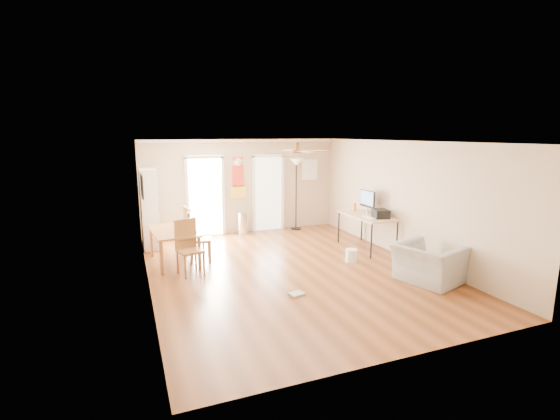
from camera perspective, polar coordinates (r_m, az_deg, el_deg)
name	(u,v)px	position (r m, az deg, el deg)	size (l,w,h in m)	color
floor	(291,270)	(8.23, 1.53, -8.63)	(7.00, 7.00, 0.00)	brown
ceiling	(291,142)	(7.76, 1.63, 9.78)	(5.50, 7.00, 0.00)	silver
wall_back	(242,186)	(11.16, -5.41, 3.39)	(5.50, 0.04, 2.60)	beige
wall_front	(406,259)	(4.95, 17.59, -6.70)	(5.50, 0.04, 2.60)	beige
wall_left	(145,218)	(7.30, -18.74, -1.16)	(0.04, 7.00, 2.60)	beige
wall_right	(404,200)	(9.30, 17.41, 1.42)	(0.04, 7.00, 2.60)	beige
crown_molding	(291,144)	(7.76, 1.63, 9.48)	(5.50, 7.00, 0.08)	white
kitchen_doorway	(205,197)	(10.95, -10.66, 1.78)	(0.90, 0.10, 2.10)	white
bathroom_doorway	(268,194)	(11.41, -1.74, 2.33)	(0.80, 0.10, 2.10)	white
wall_decal	(238,178)	(11.08, -6.03, 4.62)	(0.46, 0.03, 1.10)	red
ac_grille	(309,170)	(11.81, 4.25, 5.77)	(0.50, 0.04, 0.60)	white
framed_poster	(142,186)	(8.62, -19.20, 3.29)	(0.04, 0.66, 0.48)	black
ceiling_fan	(297,151)	(7.49, 2.52, 8.43)	(1.24, 1.24, 0.20)	#593819
bookshelf	(149,209)	(10.13, -18.21, 0.17)	(0.38, 0.87, 1.92)	silver
dining_table	(174,246)	(8.88, -14.93, -5.07)	(0.87, 1.46, 0.73)	#A87836
dining_chair_right_a	(197,231)	(9.24, -11.85, -3.03)	(0.46, 0.46, 1.13)	#A46834
dining_chair_right_b	(200,237)	(8.81, -11.36, -3.76)	(0.46, 0.46, 1.11)	#A86536
dining_chair_near	(190,248)	(8.04, -12.78, -5.32)	(0.45, 0.45, 1.08)	olive
trash_can	(243,223)	(11.07, -5.33, -1.91)	(0.28, 0.28, 0.61)	silver
torchiere_lamp	(296,194)	(11.46, 2.33, 2.24)	(0.39, 0.39, 2.05)	black
computer_desk	(366,232)	(9.85, 12.25, -3.09)	(0.77, 1.54, 0.82)	tan
imac	(367,202)	(9.99, 12.39, 1.16)	(0.08, 0.60, 0.56)	black
keyboard	(369,217)	(9.49, 12.63, -1.05)	(0.13, 0.39, 0.01)	silver
printer	(381,214)	(9.53, 14.24, -0.51)	(0.33, 0.38, 0.20)	black
orange_bottle	(355,207)	(10.17, 10.65, 0.41)	(0.07, 0.07, 0.22)	#F05A15
wastebasket_a	(351,255)	(8.84, 10.18, -6.44)	(0.25, 0.25, 0.28)	silver
wastebasket_b	(408,267)	(8.40, 17.94, -7.78)	(0.24, 0.24, 0.27)	silver
floor_cloth	(297,294)	(7.04, 2.40, -11.95)	(0.25, 0.20, 0.04)	gray
armchair	(428,263)	(8.00, 20.46, -7.18)	(1.12, 0.98, 0.73)	gray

